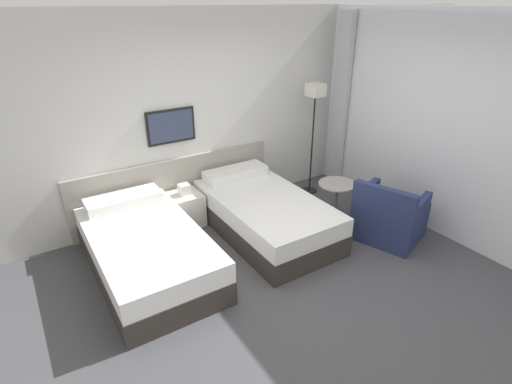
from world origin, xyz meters
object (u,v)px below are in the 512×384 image
Objects in this scene: side_table at (336,195)px; bed_near_door at (147,251)px; nightstand at (186,208)px; bed_near_window at (265,214)px; armchair at (389,218)px; floor_lamp at (315,105)px.

bed_near_door is at bearing 173.21° from side_table.
nightstand is 2.02m from side_table.
bed_near_window is 3.41× the size of nightstand.
nightstand is (0.78, 0.73, -0.03)m from bed_near_door.
armchair is at bearing -18.98° from bed_near_door.
bed_near_door reaches higher than nightstand.
floor_lamp is at bearing 12.64° from bed_near_door.
nightstand is at bearing 136.77° from bed_near_window.
nightstand is at bearing 149.17° from side_table.
floor_lamp is 1.76× the size of armchair.
side_table is at bearing -6.79° from bed_near_door.
bed_near_door is 3.47× the size of side_table.
floor_lamp reaches higher than side_table.
armchair is at bearing -37.88° from bed_near_window.
side_table is 0.60× the size of armchair.
bed_near_door is at bearing -167.36° from floor_lamp.
side_table is (1.73, -1.03, 0.17)m from nightstand.
bed_near_door is 2.09× the size of armchair.
armchair is (0.29, -0.66, -0.13)m from side_table.
bed_near_door is 1.07m from nightstand.
bed_near_window is at bearing -153.59° from floor_lamp.
nightstand is 1.02× the size of side_table.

